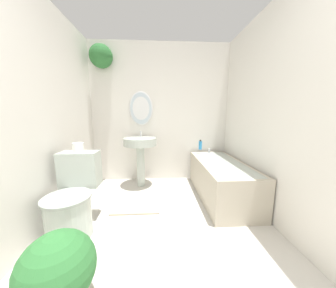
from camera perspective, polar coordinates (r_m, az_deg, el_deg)
name	(u,v)px	position (r m, az deg, el deg)	size (l,w,h in m)	color
wall_back	(154,108)	(3.05, -4.84, 12.09)	(2.50, 0.36, 2.40)	silver
wall_left	(26,113)	(1.99, -40.16, 7.99)	(0.06, 2.98, 2.40)	silver
wall_right	(287,113)	(2.04, 35.41, 8.47)	(0.06, 2.98, 2.40)	silver
toilet	(73,200)	(2.04, -29.49, -16.09)	(0.44, 0.64, 0.79)	#B2BCB2
pedestal_sink	(140,148)	(2.79, -9.37, -1.32)	(0.53, 0.53, 0.92)	#B2BCB2
bathtub	(221,178)	(2.62, 17.43, -11.06)	(0.62, 1.40, 0.60)	#B2A893
shampoo_bottle	(200,145)	(2.95, 10.88, -0.37)	(0.06, 0.06, 0.17)	#2D84C6
potted_plant	(58,272)	(1.37, -33.12, -32.51)	(0.42, 0.42, 0.52)	#9E6042
bath_mat	(137,205)	(2.40, -10.62, -19.66)	(0.61, 0.43, 0.02)	#B7A88E
toilet_paper_roll	(78,147)	(2.07, -28.12, -1.01)	(0.11, 0.11, 0.10)	white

